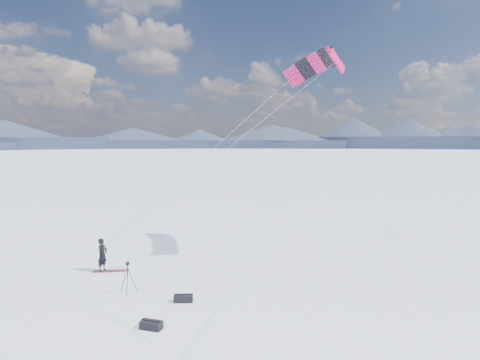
{
  "coord_description": "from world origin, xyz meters",
  "views": [
    {
      "loc": [
        5.16,
        -16.73,
        6.64
      ],
      "look_at": [
        5.1,
        5.06,
        4.48
      ],
      "focal_mm": 30.0,
      "sensor_mm": 36.0,
      "label": 1
    }
  ],
  "objects_px": {
    "snowkiter": "(103,271)",
    "gear_bag_a": "(183,298)",
    "snowboard": "(109,271)",
    "gear_bag_b": "(151,325)",
    "tripod": "(128,273)"
  },
  "relations": [
    {
      "from": "snowboard",
      "to": "gear_bag_a",
      "type": "height_order",
      "value": "gear_bag_a"
    },
    {
      "from": "snowkiter",
      "to": "snowboard",
      "type": "height_order",
      "value": "snowkiter"
    },
    {
      "from": "snowkiter",
      "to": "tripod",
      "type": "distance_m",
      "value": 3.73
    },
    {
      "from": "snowkiter",
      "to": "gear_bag_b",
      "type": "bearing_deg",
      "value": -130.85
    },
    {
      "from": "tripod",
      "to": "snowkiter",
      "type": "bearing_deg",
      "value": 89.41
    },
    {
      "from": "snowkiter",
      "to": "gear_bag_b",
      "type": "xyz_separation_m",
      "value": [
        3.87,
        -6.28,
        0.15
      ]
    },
    {
      "from": "snowboard",
      "to": "tripod",
      "type": "xyz_separation_m",
      "value": [
        1.77,
        -2.86,
        0.88
      ]
    },
    {
      "from": "gear_bag_a",
      "to": "gear_bag_b",
      "type": "relative_size",
      "value": 0.92
    },
    {
      "from": "tripod",
      "to": "snowboard",
      "type": "bearing_deg",
      "value": 85.24
    },
    {
      "from": "snowkiter",
      "to": "gear_bag_a",
      "type": "xyz_separation_m",
      "value": [
        4.66,
        -3.89,
        0.15
      ]
    },
    {
      "from": "gear_bag_a",
      "to": "snowboard",
      "type": "bearing_deg",
      "value": 136.79
    },
    {
      "from": "snowboard",
      "to": "gear_bag_b",
      "type": "bearing_deg",
      "value": -68.14
    },
    {
      "from": "snowkiter",
      "to": "gear_bag_a",
      "type": "bearing_deg",
      "value": -112.36
    },
    {
      "from": "snowkiter",
      "to": "tripod",
      "type": "bearing_deg",
      "value": -126.66
    },
    {
      "from": "snowkiter",
      "to": "tripod",
      "type": "xyz_separation_m",
      "value": [
        2.12,
        -2.93,
        0.9
      ]
    }
  ]
}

